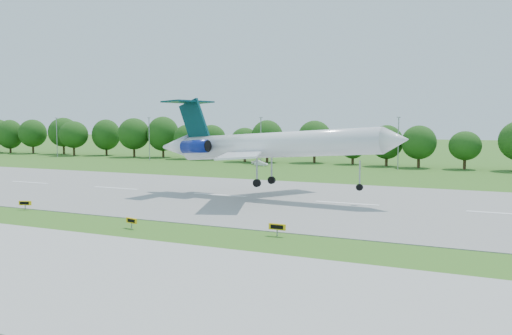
{
  "coord_description": "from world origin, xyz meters",
  "views": [
    {
      "loc": [
        42.5,
        -50.21,
        11.49
      ],
      "look_at": [
        9.54,
        18.0,
        5.16
      ],
      "focal_mm": 40.0,
      "sensor_mm": 36.0,
      "label": 1
    }
  ],
  "objects_px": {
    "taxi_sign_left": "(25,203)",
    "service_vehicle_a": "(261,164)",
    "service_vehicle_b": "(258,162)",
    "airliner": "(265,144)"
  },
  "relations": [
    {
      "from": "airliner",
      "to": "service_vehicle_b",
      "type": "height_order",
      "value": "airliner"
    },
    {
      "from": "taxi_sign_left",
      "to": "service_vehicle_a",
      "type": "height_order",
      "value": "taxi_sign_left"
    },
    {
      "from": "service_vehicle_a",
      "to": "service_vehicle_b",
      "type": "bearing_deg",
      "value": 34.65
    },
    {
      "from": "taxi_sign_left",
      "to": "service_vehicle_b",
      "type": "distance_m",
      "value": 79.14
    },
    {
      "from": "service_vehicle_a",
      "to": "service_vehicle_b",
      "type": "distance_m",
      "value": 3.45
    },
    {
      "from": "airliner",
      "to": "taxi_sign_left",
      "type": "height_order",
      "value": "airliner"
    },
    {
      "from": "taxi_sign_left",
      "to": "service_vehicle_b",
      "type": "bearing_deg",
      "value": 73.43
    },
    {
      "from": "service_vehicle_a",
      "to": "airliner",
      "type": "bearing_deg",
      "value": -156.04
    },
    {
      "from": "service_vehicle_b",
      "to": "service_vehicle_a",
      "type": "bearing_deg",
      "value": -139.89
    },
    {
      "from": "airliner",
      "to": "service_vehicle_b",
      "type": "bearing_deg",
      "value": 119.71
    }
  ]
}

